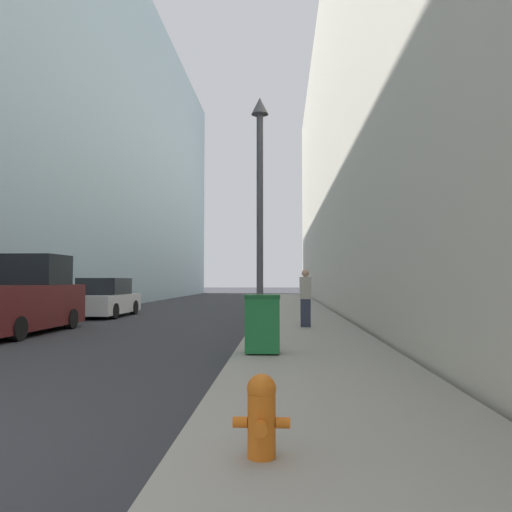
{
  "coord_description": "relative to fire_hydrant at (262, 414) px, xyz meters",
  "views": [
    {
      "loc": [
        4.93,
        -3.6,
        1.58
      ],
      "look_at": [
        3.78,
        18.37,
        2.63
      ],
      "focal_mm": 35.0,
      "sensor_mm": 36.0,
      "label": 1
    }
  ],
  "objects": [
    {
      "name": "building_right_stone",
      "position": [
        8.62,
        25.45,
        9.38
      ],
      "size": [
        12.0,
        60.0,
        19.71
      ],
      "color": "beige",
      "rests_on": "ground"
    },
    {
      "name": "building_left_glass",
      "position": [
        -15.24,
        25.45,
        10.5
      ],
      "size": [
        12.0,
        60.0,
        21.96
      ],
      "color": "#99B7C6",
      "rests_on": "ground"
    },
    {
      "name": "fire_hydrant",
      "position": [
        0.0,
        0.0,
        0.0
      ],
      "size": [
        0.47,
        0.36,
        0.68
      ],
      "color": "orange",
      "rests_on": "sidewalk_right"
    },
    {
      "name": "lamppost",
      "position": [
        -0.37,
        8.05,
        3.09
      ],
      "size": [
        0.42,
        0.42,
        6.0
      ],
      "color": "#4C4C51",
      "rests_on": "sidewalk_right"
    },
    {
      "name": "parked_sedan_near",
      "position": [
        -7.47,
        17.02,
        0.28
      ],
      "size": [
        1.98,
        4.49,
        1.66
      ],
      "color": "silver",
      "rests_on": "ground"
    },
    {
      "name": "sidewalk_right",
      "position": [
        0.86,
        17.45,
        -0.42
      ],
      "size": [
        3.32,
        60.0,
        0.12
      ],
      "color": "#9E998E",
      "rests_on": "ground"
    },
    {
      "name": "pickup_truck",
      "position": [
        -7.59,
        10.19,
        0.5
      ],
      "size": [
        2.15,
        5.22,
        2.36
      ],
      "color": "#561919",
      "rests_on": "ground"
    },
    {
      "name": "pedestrian_on_sidewalk",
      "position": [
        0.9,
        11.45,
        0.54
      ],
      "size": [
        0.36,
        0.23,
        1.78
      ],
      "color": "#2D3347",
      "rests_on": "sidewalk_right"
    },
    {
      "name": "trash_bin",
      "position": [
        -0.21,
        5.8,
        0.24
      ],
      "size": [
        0.69,
        0.66,
        1.16
      ],
      "color": "#1E7538",
      "rests_on": "sidewalk_right"
    }
  ]
}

